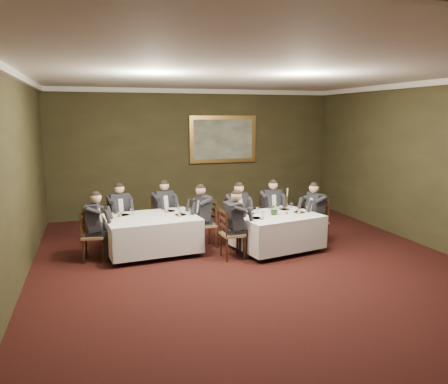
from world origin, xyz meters
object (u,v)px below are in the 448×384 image
diner_main_endleft (232,233)px  painting (223,139)px  table_second (152,232)px  diner_main_endright (316,221)px  diner_main_backright (271,216)px  table_main (276,229)px  chair_sec_backleft (120,231)px  diner_sec_backright (163,217)px  chair_main_endright (316,231)px  diner_main_backleft (237,220)px  centerpiece (275,209)px  candlestick (287,204)px  chair_sec_endleft (93,246)px  chair_main_backright (271,225)px  diner_sec_endright (205,223)px  diner_sec_backleft (120,221)px  diner_sec_endleft (93,235)px  chair_main_endleft (232,244)px  chair_main_backleft (237,230)px  chair_sec_endright (205,234)px  chair_sec_backright (163,227)px

diner_main_endleft → painting: bearing=163.0°
table_second → diner_main_endleft: diner_main_endleft is taller
diner_main_endright → diner_main_backright: bearing=40.4°
table_main → chair_sec_backleft: 3.41m
chair_sec_backleft → diner_sec_backright: size_ratio=0.74×
diner_sec_backright → chair_main_endright: bearing=138.1°
diner_main_backleft → centerpiece: bearing=116.7°
candlestick → chair_sec_endleft: bearing=173.7°
chair_main_backright → centerpiece: (-0.32, -0.94, 0.61)m
diner_sec_endright → chair_sec_endleft: (-2.29, -0.23, -0.23)m
diner_main_backright → diner_main_endright: 1.04m
diner_sec_backleft → table_main: bearing=140.8°
chair_main_backright → painting: (-0.27, 2.92, 1.83)m
diner_main_endright → diner_sec_endleft: (-4.67, 0.22, 0.00)m
chair_main_endleft → diner_main_endleft: 0.23m
diner_main_backleft → diner_sec_endleft: size_ratio=1.00×
chair_main_endright → centerpiece: 1.27m
table_main → diner_sec_endleft: (-3.64, 0.44, 0.06)m
chair_main_backleft → painting: painting is taller
table_main → candlestick: 0.57m
table_second → candlestick: candlestick is taller
chair_sec_endright → candlestick: candlestick is taller
chair_sec_endright → painting: size_ratio=0.51×
chair_sec_backleft → candlestick: size_ratio=1.82×
chair_sec_backleft → chair_sec_endright: same height
diner_main_backleft → chair_main_endleft: size_ratio=1.35×
table_main → diner_main_backleft: diner_main_backleft is taller
candlestick → chair_main_backleft: bearing=138.7°
chair_sec_endleft → diner_sec_endleft: size_ratio=0.74×
diner_sec_backleft → candlestick: (3.32, -1.42, 0.45)m
chair_main_endright → table_second: bearing=78.0°
diner_sec_backleft → chair_main_backright: bearing=157.2°
table_second → chair_main_endright: 3.57m
chair_sec_backright → diner_sec_endleft: diner_sec_endleft is taller
diner_sec_endright → painting: bearing=-28.3°
table_second → chair_sec_backright: size_ratio=1.96×
chair_main_backleft → chair_main_endleft: bearing=56.1°
chair_sec_endleft → chair_sec_backleft: bearing=158.4°
diner_sec_endleft → painting: size_ratio=0.69×
candlestick → chair_sec_backleft: bearing=156.8°
diner_main_backleft → diner_sec_endright: same height
diner_sec_backleft → candlestick: size_ratio=2.45×
diner_sec_backleft → painting: 4.24m
chair_main_endleft → chair_sec_endright: size_ratio=1.00×
chair_sec_backright → chair_sec_endleft: 1.89m
diner_main_backleft → chair_sec_backleft: bearing=-25.8°
chair_main_backleft → chair_sec_backright: bearing=-37.7°
diner_main_backright → centerpiece: (-0.32, -0.93, 0.38)m
centerpiece → painting: 4.05m
diner_main_endleft → centerpiece: size_ratio=5.20×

